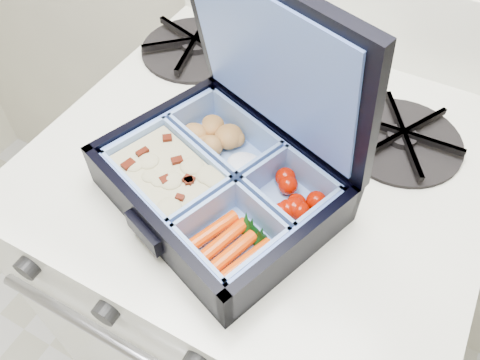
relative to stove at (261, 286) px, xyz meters
The scene contains 5 objects.
stove is the anchor object (origin of this frame).
bento_box 0.48m from the stove, 96.57° to the right, with size 0.26×0.20×0.06m, color black, non-canonical shape.
burner_grate 0.47m from the stove, 27.84° to the left, with size 0.16×0.16×0.02m, color black.
burner_grate_rear 0.50m from the stove, 147.99° to the left, with size 0.18×0.18×0.02m, color black.
fork 0.44m from the stove, 14.87° to the left, with size 0.02×0.16×0.01m, color #A9A9B5, non-canonical shape.
Camera 1 is at (-0.37, 1.29, 1.32)m, focal length 35.00 mm.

